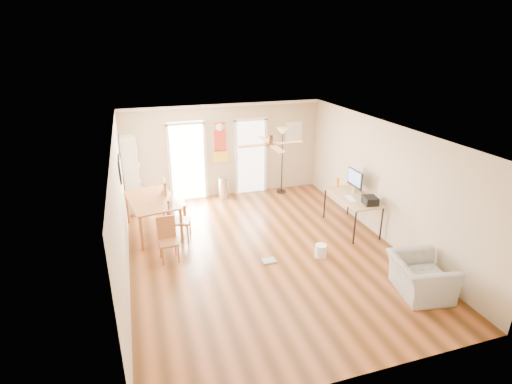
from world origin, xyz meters
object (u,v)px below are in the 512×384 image
object	(u,v)px
bookshelf	(132,174)
dining_table	(153,216)
dining_chair_near	(168,240)
computer_desk	(351,212)
torchiere_lamp	(282,161)
wastebasket_a	(321,251)
dining_chair_right_b	(180,219)
trash_can	(224,188)
printer	(370,200)
dining_chair_right_a	(175,202)
armchair	(420,277)

from	to	relation	value
bookshelf	dining_table	distance (m)	1.67
dining_table	dining_chair_near	distance (m)	1.42
dining_table	computer_desk	xyz separation A→B (m)	(4.47, -1.21, -0.01)
dining_table	torchiere_lamp	bearing A→B (deg)	21.37
bookshelf	dining_chair_near	world-z (taller)	bookshelf
wastebasket_a	bookshelf	bearing A→B (deg)	133.86
bookshelf	wastebasket_a	bearing A→B (deg)	-35.95
bookshelf	wastebasket_a	world-z (taller)	bookshelf
dining_table	computer_desk	world-z (taller)	dining_table
dining_chair_near	computer_desk	xyz separation A→B (m)	(4.27, 0.19, -0.05)
dining_chair_right_b	trash_can	distance (m)	2.56
torchiere_lamp	wastebasket_a	world-z (taller)	torchiere_lamp
dining_chair_right_b	printer	bearing A→B (deg)	-90.50
bookshelf	dining_chair_right_a	xyz separation A→B (m)	(0.93, -1.21, -0.41)
trash_can	computer_desk	xyz separation A→B (m)	(2.45, -2.74, 0.10)
dining_table	dining_chair_right_a	xyz separation A→B (m)	(0.55, 0.31, 0.16)
dining_chair_near	trash_can	distance (m)	3.45
dining_chair_right_b	trash_can	xyz separation A→B (m)	(1.47, 2.09, -0.20)
bookshelf	trash_can	distance (m)	2.50
trash_can	armchair	xyz separation A→B (m)	(2.28, -5.39, 0.03)
dining_chair_near	torchiere_lamp	size ratio (longest dim) A/B	0.48
dining_table	computer_desk	size ratio (longest dim) A/B	1.09
dining_chair_near	printer	bearing A→B (deg)	-7.56
bookshelf	wastebasket_a	size ratio (longest dim) A/B	7.13
printer	dining_chair_near	bearing A→B (deg)	-174.94
torchiere_lamp	dining_chair_near	bearing A→B (deg)	-140.98
bookshelf	dining_table	world-z (taller)	bookshelf
trash_can	armchair	distance (m)	5.85
dining_table	dining_chair_right_b	xyz separation A→B (m)	(0.55, -0.57, 0.10)
dining_chair_right_a	armchair	world-z (taller)	dining_chair_right_a
dining_chair_right_a	dining_chair_right_b	bearing A→B (deg)	-179.36
dining_chair_right_b	torchiere_lamp	bearing A→B (deg)	-42.17
dining_chair_right_a	dining_chair_right_b	distance (m)	0.88
dining_chair_right_b	torchiere_lamp	distance (m)	3.81
dining_chair_right_a	dining_chair_near	bearing A→B (deg)	169.20
bookshelf	dining_chair_right_b	distance (m)	2.33
dining_chair_right_a	dining_table	bearing A→B (deg)	119.79
dining_table	wastebasket_a	bearing A→B (deg)	-34.64
torchiere_lamp	printer	size ratio (longest dim) A/B	5.73
bookshelf	dining_chair_near	distance (m)	3.03
dining_chair_right_a	torchiere_lamp	size ratio (longest dim) A/B	0.59
bookshelf	torchiere_lamp	xyz separation A→B (m)	(4.12, -0.06, -0.02)
bookshelf	torchiere_lamp	size ratio (longest dim) A/B	1.02
printer	armchair	size ratio (longest dim) A/B	0.32
wastebasket_a	armchair	world-z (taller)	armchair
dining_chair_near	wastebasket_a	bearing A→B (deg)	-18.57
dining_chair_right_b	armchair	xyz separation A→B (m)	(3.75, -3.30, -0.17)
dining_chair_right_a	dining_chair_right_b	xyz separation A→B (m)	(0.00, -0.87, -0.06)
torchiere_lamp	dining_chair_right_a	bearing A→B (deg)	-160.07
dining_chair_near	torchiere_lamp	distance (m)	4.58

